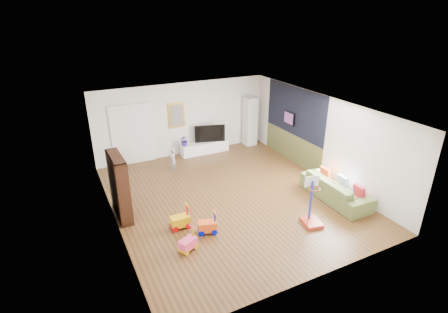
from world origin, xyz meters
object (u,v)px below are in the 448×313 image
bookshelf (119,187)px  basketball_hoop (314,202)px  media_console (205,147)px  sofa (336,189)px

bookshelf → basketball_hoop: 5.00m
media_console → basketball_hoop: 5.69m
media_console → basketball_hoop: bearing=-84.7°
bookshelf → basketball_hoop: (4.27, -2.60, -0.22)m
sofa → basketball_hoop: size_ratio=1.73×
media_console → bookshelf: (-3.73, -3.05, 0.65)m
sofa → basketball_hoop: basketball_hoop is taller
media_console → bookshelf: bookshelf is taller
bookshelf → sofa: bookshelf is taller
media_console → basketball_hoop: size_ratio=1.43×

